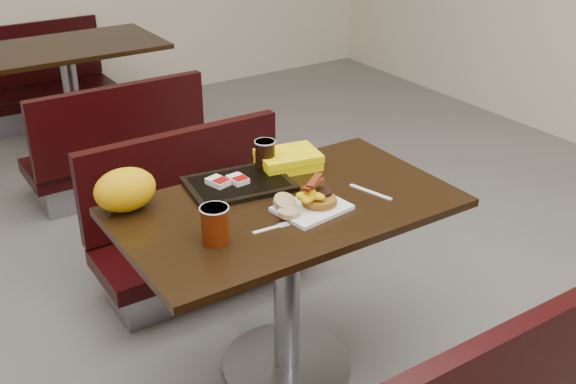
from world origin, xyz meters
TOP-DOWN VIEW (x-y plane):
  - floor at (0.00, 0.00)m, footprint 6.00×7.00m
  - table_near at (0.00, 0.00)m, footprint 1.20×0.70m
  - bench_near_n at (0.00, 0.70)m, footprint 1.00×0.46m
  - table_far at (0.00, 2.60)m, footprint 1.20×0.70m
  - bench_far_s at (0.00, 1.90)m, footprint 1.00×0.46m
  - bench_far_n at (0.00, 3.30)m, footprint 1.00×0.46m
  - platter at (0.05, -0.09)m, footprint 0.26×0.22m
  - pancake_stack at (0.08, -0.08)m, footprint 0.16×0.16m
  - sausage_patty at (0.10, -0.07)m, footprint 0.09×0.09m
  - scrambled_eggs at (0.04, -0.09)m, footprint 0.09×0.08m
  - bacon_strips at (0.06, -0.07)m, footprint 0.16×0.13m
  - muffin_bottom at (-0.05, -0.10)m, footprint 0.09×0.09m
  - muffin_top at (-0.04, -0.04)m, footprint 0.09×0.09m
  - coffee_cup_near at (-0.33, -0.10)m, footprint 0.09×0.09m
  - fork at (-0.16, -0.12)m, footprint 0.13×0.03m
  - knife at (0.31, -0.10)m, footprint 0.06×0.18m
  - condiment_syrup at (-0.03, 0.11)m, footprint 0.05×0.04m
  - condiment_ketchup at (-0.02, -0.00)m, footprint 0.04×0.04m
  - tray at (-0.07, 0.22)m, footprint 0.41×0.32m
  - hashbrown_sleeve_left at (-0.15, 0.24)m, footprint 0.08×0.09m
  - hashbrown_sleeve_right at (-0.08, 0.22)m, footprint 0.06×0.08m
  - coffee_cup_far at (0.08, 0.28)m, footprint 0.10×0.10m
  - clamshell at (0.18, 0.26)m, footprint 0.26×0.22m
  - paper_bag at (-0.49, 0.27)m, footprint 0.23×0.17m

SIDE VIEW (x-z plane):
  - floor at x=0.00m, z-range -0.01..0.01m
  - bench_near_n at x=0.00m, z-range 0.00..0.72m
  - bench_far_s at x=0.00m, z-range 0.00..0.72m
  - bench_far_n at x=0.00m, z-range 0.00..0.72m
  - table_near at x=0.00m, z-range 0.00..0.75m
  - table_far at x=0.00m, z-range 0.00..0.75m
  - fork at x=-0.16m, z-range 0.75..0.75m
  - knife at x=0.31m, z-range 0.75..0.75m
  - condiment_ketchup at x=-0.02m, z-range 0.75..0.76m
  - condiment_syrup at x=-0.03m, z-range 0.75..0.76m
  - platter at x=0.05m, z-range 0.75..0.76m
  - tray at x=-0.07m, z-range 0.75..0.77m
  - muffin_bottom at x=-0.05m, z-range 0.76..0.78m
  - pancake_stack at x=0.08m, z-range 0.76..0.79m
  - hashbrown_sleeve_right at x=-0.08m, z-range 0.77..0.79m
  - hashbrown_sleeve_left at x=-0.15m, z-range 0.77..0.79m
  - clamshell at x=0.18m, z-range 0.75..0.81m
  - muffin_top at x=-0.04m, z-range 0.76..0.81m
  - sausage_patty at x=0.10m, z-range 0.79..0.80m
  - coffee_cup_near at x=-0.33m, z-range 0.75..0.87m
  - scrambled_eggs at x=0.04m, z-range 0.79..0.83m
  - coffee_cup_far at x=0.08m, z-range 0.77..0.87m
  - paper_bag at x=-0.49m, z-range 0.75..0.90m
  - bacon_strips at x=0.06m, z-range 0.84..0.85m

